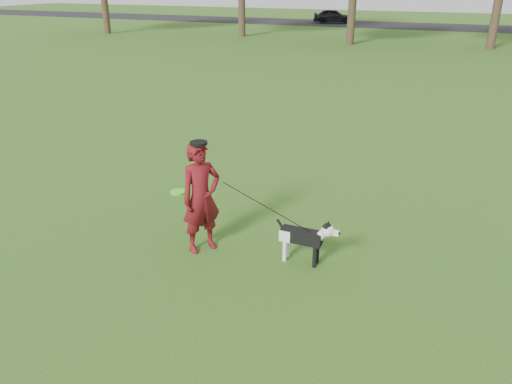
% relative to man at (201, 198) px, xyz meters
% --- Properties ---
extents(ground, '(120.00, 120.00, 0.00)m').
position_rel_man_xyz_m(ground, '(0.28, 0.38, -0.85)').
color(ground, '#285116').
rests_on(ground, ground).
extents(road, '(120.00, 7.00, 0.02)m').
position_rel_man_xyz_m(road, '(0.28, 40.38, -0.84)').
color(road, black).
rests_on(road, ground).
extents(man, '(0.69, 0.74, 1.71)m').
position_rel_man_xyz_m(man, '(0.00, 0.00, 0.00)').
color(man, '#550C18').
rests_on(man, ground).
extents(dog, '(0.95, 0.19, 0.72)m').
position_rel_man_xyz_m(dog, '(1.57, 0.21, -0.41)').
color(dog, black).
rests_on(dog, ground).
extents(car_left, '(3.81, 2.40, 1.21)m').
position_rel_man_xyz_m(car_left, '(-8.61, 40.38, -0.23)').
color(car_left, black).
rests_on(car_left, road).
extents(man_held_items, '(2.13, 0.45, 1.23)m').
position_rel_man_xyz_m(man_held_items, '(1.04, 0.07, -0.01)').
color(man_held_items, '#43EB1D').
rests_on(man_held_items, ground).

